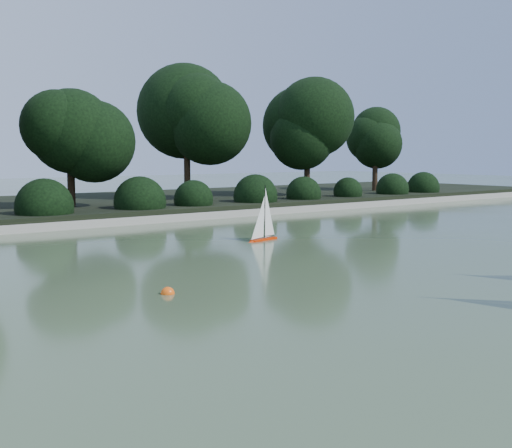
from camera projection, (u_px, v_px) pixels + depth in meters
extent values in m
plane|color=#34492B|center=(363.00, 301.00, 7.43)|extent=(80.00, 80.00, 0.00)
cube|color=gray|center=(70.00, 225.00, 14.52)|extent=(40.00, 0.35, 0.18)
cube|color=black|center=(15.00, 210.00, 17.67)|extent=(40.00, 8.00, 0.30)
cylinder|color=black|center=(72.00, 194.00, 16.96)|extent=(0.20, 0.20, 1.26)
sphere|color=black|center=(70.00, 134.00, 16.79)|extent=(2.10, 2.10, 2.10)
cylinder|color=black|center=(187.00, 181.00, 19.90)|extent=(0.20, 0.20, 1.73)
sphere|color=black|center=(186.00, 111.00, 19.67)|extent=(2.80, 2.80, 2.80)
cylinder|color=black|center=(307.00, 182.00, 21.46)|extent=(0.20, 0.20, 1.48)
sphere|color=black|center=(307.00, 126.00, 21.26)|extent=(2.52, 2.52, 2.52)
cylinder|color=black|center=(375.00, 180.00, 24.36)|extent=(0.20, 0.20, 1.40)
sphere|color=black|center=(376.00, 135.00, 24.17)|extent=(2.24, 2.24, 2.24)
sphere|color=black|center=(55.00, 207.00, 15.19)|extent=(1.10, 1.10, 1.10)
sphere|color=black|center=(132.00, 203.00, 16.40)|extent=(1.10, 1.10, 1.10)
sphere|color=black|center=(198.00, 199.00, 17.61)|extent=(1.10, 1.10, 1.10)
sphere|color=black|center=(256.00, 196.00, 18.82)|extent=(1.10, 1.10, 1.10)
sphere|color=black|center=(307.00, 194.00, 20.02)|extent=(1.10, 1.10, 1.10)
sphere|color=black|center=(352.00, 192.00, 21.23)|extent=(1.10, 1.10, 1.10)
sphere|color=black|center=(392.00, 189.00, 22.44)|extent=(1.10, 1.10, 1.10)
sphere|color=black|center=(428.00, 188.00, 23.65)|extent=(1.10, 1.10, 1.10)
cube|color=red|center=(264.00, 238.00, 12.66)|extent=(0.69, 0.28, 0.07)
cone|color=red|center=(251.00, 241.00, 12.36)|extent=(0.16, 0.16, 0.14)
cylinder|color=red|center=(274.00, 237.00, 12.91)|extent=(0.10, 0.10, 0.07)
cylinder|color=black|center=(265.00, 210.00, 12.62)|extent=(0.02, 0.02, 1.05)
cylinder|color=black|center=(270.00, 234.00, 12.79)|extent=(0.31, 0.08, 0.01)
sphere|color=#FF580D|center=(168.00, 294.00, 7.83)|extent=(0.17, 0.17, 0.17)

